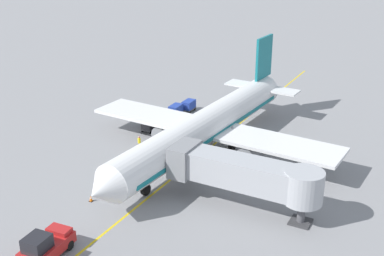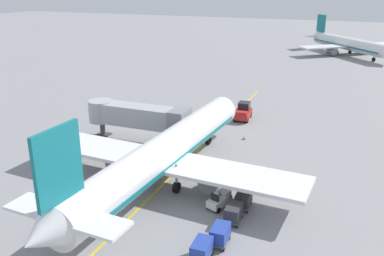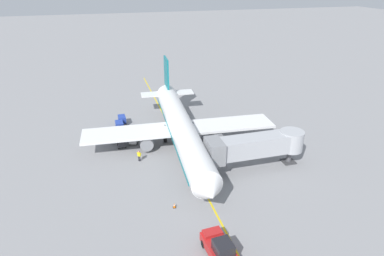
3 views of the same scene
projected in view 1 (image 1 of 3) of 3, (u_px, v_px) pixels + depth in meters
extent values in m
plane|color=gray|center=(202.00, 154.00, 55.97)|extent=(400.00, 400.00, 0.00)
cube|color=gold|center=(202.00, 154.00, 55.97)|extent=(0.24, 80.00, 0.01)
cylinder|color=white|center=(206.00, 126.00, 55.01)|extent=(5.68, 32.17, 3.70)
cube|color=#14707A|center=(206.00, 130.00, 55.18)|extent=(5.56, 29.62, 0.44)
cone|color=white|center=(101.00, 190.00, 41.46)|extent=(3.77, 2.62, 3.63)
cone|color=white|center=(270.00, 84.00, 68.61)|extent=(3.31, 2.99, 3.14)
cube|color=black|center=(115.00, 175.00, 42.64)|extent=(2.84, 1.27, 0.60)
cube|color=white|center=(210.00, 128.00, 56.04)|extent=(30.27, 7.06, 0.36)
cylinder|color=gray|center=(251.00, 152.00, 53.18)|extent=(2.20, 3.32, 2.00)
cylinder|color=gray|center=(166.00, 131.00, 58.57)|extent=(2.20, 3.32, 2.00)
cube|color=#14707A|center=(264.00, 57.00, 65.11)|extent=(0.59, 4.41, 5.50)
cube|color=white|center=(262.00, 87.00, 66.46)|extent=(10.14, 3.22, 0.24)
cylinder|color=black|center=(146.00, 190.00, 47.21)|extent=(0.52, 1.13, 1.10)
cylinder|color=gray|center=(145.00, 175.00, 46.63)|extent=(0.24, 0.24, 2.00)
cylinder|color=black|center=(232.00, 147.00, 56.48)|extent=(0.52, 1.13, 1.10)
cylinder|color=gray|center=(232.00, 134.00, 55.90)|extent=(0.24, 0.24, 2.00)
cylinder|color=black|center=(197.00, 138.00, 58.73)|extent=(0.52, 1.13, 1.10)
cylinder|color=gray|center=(197.00, 126.00, 58.16)|extent=(0.24, 0.24, 2.00)
cube|color=#A8AAAF|center=(237.00, 171.00, 44.31)|extent=(12.21, 2.80, 2.60)
cube|color=gray|center=(185.00, 159.00, 46.65)|extent=(2.00, 3.50, 2.99)
cylinder|color=#A8AAAF|center=(304.00, 187.00, 41.62)|extent=(3.36, 3.36, 2.86)
cylinder|color=#4C4C51|center=(301.00, 212.00, 42.51)|extent=(0.70, 0.70, 2.19)
cube|color=#38383A|center=(300.00, 222.00, 42.89)|extent=(1.80, 1.80, 0.16)
cube|color=#B21E1E|center=(47.00, 247.00, 38.16)|extent=(2.53, 4.56, 0.90)
cube|color=black|center=(37.00, 243.00, 36.95)|extent=(1.79, 1.97, 1.10)
cube|color=#B21E1E|center=(59.00, 230.00, 39.23)|extent=(1.95, 1.24, 0.36)
cylinder|color=black|center=(50.00, 239.00, 39.90)|extent=(0.41, 0.82, 0.80)
cylinder|color=black|center=(69.00, 245.00, 39.19)|extent=(0.41, 0.82, 0.80)
cube|color=silver|center=(167.00, 127.00, 61.78)|extent=(1.93, 2.75, 0.70)
cube|color=silver|center=(163.00, 124.00, 61.13)|extent=(1.30, 1.32, 0.44)
cube|color=black|center=(171.00, 121.00, 61.97)|extent=(0.85, 0.42, 0.64)
cylinder|color=black|center=(166.00, 123.00, 61.46)|extent=(0.16, 0.28, 0.54)
cylinder|color=black|center=(165.00, 133.00, 60.99)|extent=(0.37, 0.59, 0.56)
cylinder|color=black|center=(159.00, 131.00, 61.72)|extent=(0.37, 0.59, 0.56)
cylinder|color=black|center=(175.00, 129.00, 62.10)|extent=(0.37, 0.59, 0.56)
cylinder|color=black|center=(170.00, 127.00, 62.83)|extent=(0.37, 0.59, 0.56)
cube|color=#4C4C51|center=(150.00, 128.00, 62.19)|extent=(1.37, 2.24, 0.12)
cube|color=#2D2D33|center=(150.00, 123.00, 61.96)|extent=(1.30, 2.13, 1.10)
cylinder|color=#4C4C51|center=(144.00, 132.00, 60.99)|extent=(0.09, 0.70, 0.07)
cylinder|color=black|center=(150.00, 133.00, 61.36)|extent=(0.13, 0.36, 0.36)
cylinder|color=black|center=(143.00, 131.00, 61.82)|extent=(0.13, 0.36, 0.36)
cylinder|color=black|center=(157.00, 128.00, 62.73)|extent=(0.13, 0.36, 0.36)
cylinder|color=black|center=(149.00, 127.00, 63.19)|extent=(0.13, 0.36, 0.36)
cube|color=#4C4C51|center=(162.00, 121.00, 64.24)|extent=(1.37, 2.24, 0.12)
cube|color=#2D2D33|center=(162.00, 117.00, 64.01)|extent=(1.30, 2.13, 1.10)
cylinder|color=#4C4C51|center=(156.00, 125.00, 63.04)|extent=(0.09, 0.70, 0.07)
cylinder|color=black|center=(163.00, 126.00, 63.41)|extent=(0.13, 0.36, 0.36)
cylinder|color=black|center=(155.00, 125.00, 63.87)|extent=(0.13, 0.36, 0.36)
cylinder|color=black|center=(169.00, 122.00, 64.78)|extent=(0.13, 0.36, 0.36)
cylinder|color=black|center=(161.00, 120.00, 65.24)|extent=(0.13, 0.36, 0.36)
cube|color=#4C4C51|center=(176.00, 113.00, 67.07)|extent=(1.37, 2.24, 0.12)
cube|color=#233D9E|center=(176.00, 109.00, 66.85)|extent=(1.30, 2.13, 1.10)
cylinder|color=#4C4C51|center=(171.00, 117.00, 65.87)|extent=(0.09, 0.70, 0.07)
cylinder|color=black|center=(177.00, 118.00, 66.25)|extent=(0.13, 0.36, 0.36)
cylinder|color=black|center=(169.00, 116.00, 66.71)|extent=(0.13, 0.36, 0.36)
cylinder|color=black|center=(182.00, 114.00, 67.62)|extent=(0.13, 0.36, 0.36)
cylinder|color=black|center=(175.00, 112.00, 68.08)|extent=(0.13, 0.36, 0.36)
cube|color=#4C4C51|center=(189.00, 109.00, 68.78)|extent=(1.37, 2.24, 0.12)
cube|color=#233D9E|center=(189.00, 105.00, 68.55)|extent=(1.30, 2.13, 1.10)
cylinder|color=#4C4C51|center=(184.00, 112.00, 67.58)|extent=(0.09, 0.70, 0.07)
cylinder|color=black|center=(190.00, 113.00, 67.95)|extent=(0.13, 0.36, 0.36)
cylinder|color=black|center=(182.00, 112.00, 68.41)|extent=(0.13, 0.36, 0.36)
cylinder|color=black|center=(195.00, 109.00, 69.32)|extent=(0.13, 0.36, 0.36)
cylinder|color=black|center=(188.00, 108.00, 69.78)|extent=(0.13, 0.36, 0.36)
cylinder|color=#232328|center=(140.00, 147.00, 56.75)|extent=(0.15, 0.15, 0.85)
cylinder|color=#232328|center=(139.00, 146.00, 56.91)|extent=(0.15, 0.15, 0.85)
cube|color=yellow|center=(139.00, 141.00, 56.56)|extent=(0.45, 0.42, 0.60)
cylinder|color=yellow|center=(140.00, 142.00, 56.37)|extent=(0.23, 0.21, 0.57)
cylinder|color=yellow|center=(138.00, 140.00, 56.79)|extent=(0.23, 0.21, 0.57)
sphere|color=tan|center=(139.00, 137.00, 56.40)|extent=(0.22, 0.22, 0.22)
cube|color=red|center=(139.00, 137.00, 56.39)|extent=(0.26, 0.22, 0.10)
cube|color=black|center=(91.00, 201.00, 46.27)|extent=(0.36, 0.36, 0.04)
cone|color=orange|center=(91.00, 198.00, 46.16)|extent=(0.30, 0.30, 0.55)
cylinder|color=white|center=(91.00, 198.00, 46.15)|extent=(0.21, 0.21, 0.06)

